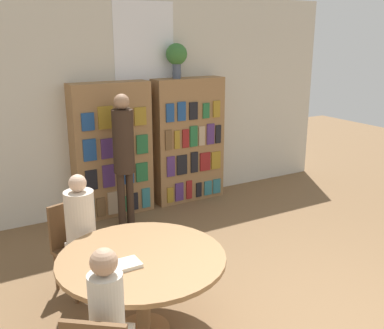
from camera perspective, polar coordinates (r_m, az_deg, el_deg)
name	(u,v)px	position (r m, az deg, el deg)	size (l,w,h in m)	color
wall_back	(145,103)	(6.56, -5.97, 7.75)	(6.40, 0.07, 3.00)	beige
bookshelf_left	(112,150)	(6.27, -10.12, 1.77)	(1.09, 0.34, 1.85)	olive
bookshelf_right	(188,140)	(6.77, -0.47, 3.07)	(1.09, 0.34, 1.85)	olive
flower_vase	(177,56)	(6.51, -1.98, 13.62)	(0.30, 0.30, 0.49)	#475166
reading_table	(142,267)	(3.82, -6.37, -12.77)	(1.39, 1.39, 0.71)	olive
chair_left_side	(74,242)	(4.63, -14.71, -9.52)	(0.50, 0.50, 0.88)	brown
seated_reader_left	(83,228)	(4.41, -13.66, -7.87)	(0.36, 0.41, 1.22)	beige
seated_reader_right	(110,323)	(3.10, -10.35, -19.19)	(0.37, 0.39, 1.22)	beige
librarian_standing	(124,148)	(5.78, -8.69, 2.04)	(0.27, 0.54, 1.76)	#332319
open_book_on_table	(125,265)	(3.63, -8.54, -12.46)	(0.24, 0.18, 0.03)	silver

